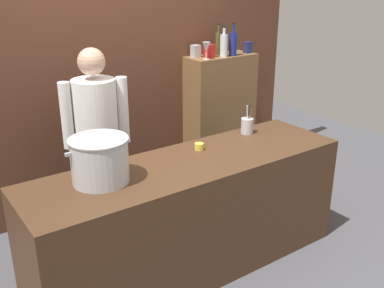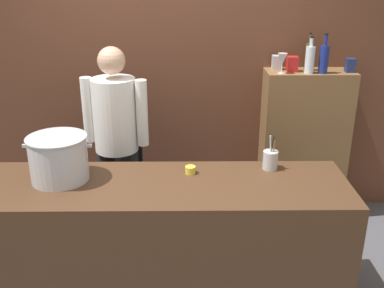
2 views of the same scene
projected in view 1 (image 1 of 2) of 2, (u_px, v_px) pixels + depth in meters
The scene contains 15 objects.
ground_plane at pixel (190, 266), 3.59m from camera, with size 8.00×8.00×0.00m, color #4C4C51.
brick_back_panel at pixel (102, 52), 4.12m from camera, with size 4.40×0.10×3.00m, color brown.
prep_counter at pixel (190, 216), 3.43m from camera, with size 2.46×0.70×0.90m, color #472D1C.
bar_cabinet at pixel (220, 118), 4.91m from camera, with size 0.76×0.32×1.37m, color brown.
chef at pixel (97, 136), 3.59m from camera, with size 0.52×0.39×1.66m.
stockpot_large at pixel (100, 160), 2.91m from camera, with size 0.44×0.39×0.30m.
utensil_crock at pixel (247, 125), 3.81m from camera, with size 0.10×0.10×0.25m.
butter_jar at pixel (199, 146), 3.48m from camera, with size 0.07×0.07×0.05m, color yellow.
wine_bottle_cobalt at pixel (233, 44), 4.60m from camera, with size 0.08×0.08×0.33m.
wine_bottle_olive at pixel (218, 43), 4.63m from camera, with size 0.06×0.06×0.32m.
wine_bottle_clear at pixel (224, 45), 4.54m from camera, with size 0.08×0.08×0.30m.
wine_glass_short at pixel (206, 47), 4.41m from camera, with size 0.08×0.08×0.17m.
spice_tin_red at pixel (209, 51), 4.54m from camera, with size 0.09×0.09×0.13m, color red.
spice_tin_silver at pixel (196, 51), 4.54m from camera, with size 0.08×0.08×0.12m, color #B2B2B7.
spice_tin_navy at pixel (248, 47), 4.78m from camera, with size 0.07×0.07×0.12m, color navy.
Camera 1 is at (-1.72, -2.46, 2.19)m, focal length 42.27 mm.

